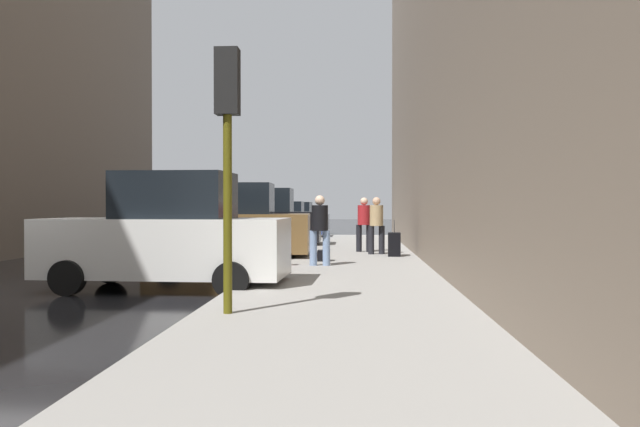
{
  "coord_description": "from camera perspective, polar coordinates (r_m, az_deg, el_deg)",
  "views": [
    {
      "loc": [
        6.25,
        -10.78,
        1.63
      ],
      "look_at": [
        5.24,
        6.48,
        1.39
      ],
      "focal_mm": 35.0,
      "sensor_mm": 36.0,
      "label": 1
    }
  ],
  "objects": [
    {
      "name": "parked_black_suv",
      "position": [
        23.51,
        -5.48,
        -0.66
      ],
      "size": [
        4.62,
        2.09,
        2.25
      ],
      "color": "black",
      "rests_on": "ground_plane"
    },
    {
      "name": "parked_bronze_suv",
      "position": [
        18.07,
        -8.16,
        -1.1
      ],
      "size": [
        4.67,
        2.2,
        2.25
      ],
      "color": "brown",
      "rests_on": "ground_plane"
    },
    {
      "name": "rolling_suitcase",
      "position": [
        18.12,
        6.8,
        -2.81
      ],
      "size": [
        0.39,
        0.58,
        1.04
      ],
      "color": "black",
      "rests_on": "sidewalk"
    },
    {
      "name": "ground_plane",
      "position": [
        12.56,
        -26.71,
        -6.74
      ],
      "size": [
        120.0,
        120.0,
        0.0
      ],
      "primitive_type": "plane",
      "color": "black"
    },
    {
      "name": "parked_blue_sedan",
      "position": [
        29.27,
        -3.73,
        -0.73
      ],
      "size": [
        4.2,
        2.07,
        1.79
      ],
      "color": "navy",
      "rests_on": "ground_plane"
    },
    {
      "name": "parked_silver_sedan",
      "position": [
        34.58,
        -2.65,
        -0.5
      ],
      "size": [
        4.26,
        2.18,
        1.79
      ],
      "color": "#B7BABF",
      "rests_on": "ground_plane"
    },
    {
      "name": "pedestrian_in_jeans",
      "position": [
        15.15,
        -0.02,
        -1.19
      ],
      "size": [
        0.5,
        0.41,
        1.71
      ],
      "color": "#728CB2",
      "rests_on": "sidewalk"
    },
    {
      "name": "pedestrian_in_tan_coat",
      "position": [
        18.75,
        5.18,
        -0.81
      ],
      "size": [
        0.52,
        0.46,
        1.71
      ],
      "color": "black",
      "rests_on": "sidewalk"
    },
    {
      "name": "parked_white_van",
      "position": [
        12.28,
        -13.73,
        -2.01
      ],
      "size": [
        4.66,
        2.18,
        2.25
      ],
      "color": "silver",
      "rests_on": "ground_plane"
    },
    {
      "name": "sidewalk",
      "position": [
        10.89,
        2.02,
        -7.4
      ],
      "size": [
        4.0,
        40.0,
        0.15
      ],
      "primitive_type": "cube",
      "color": "gray",
      "rests_on": "ground_plane"
    },
    {
      "name": "pedestrian_in_red_jacket",
      "position": [
        19.66,
        4.05,
        -0.74
      ],
      "size": [
        0.52,
        0.46,
        1.71
      ],
      "color": "black",
      "rests_on": "sidewalk"
    },
    {
      "name": "traffic_light",
      "position": [
        8.63,
        -8.45,
        8.31
      ],
      "size": [
        0.32,
        0.32,
        3.6
      ],
      "color": "#514C0F",
      "rests_on": "sidewalk"
    },
    {
      "name": "fire_hydrant",
      "position": [
        15.17,
        -3.48,
        -3.48
      ],
      "size": [
        0.42,
        0.22,
        0.7
      ],
      "color": "red",
      "rests_on": "sidewalk"
    },
    {
      "name": "duffel_bag",
      "position": [
        16.49,
        0.35,
        -3.86
      ],
      "size": [
        0.32,
        0.44,
        0.28
      ],
      "color": "black",
      "rests_on": "sidewalk"
    }
  ]
}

